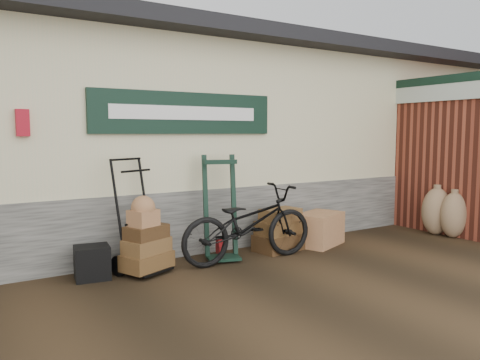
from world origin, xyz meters
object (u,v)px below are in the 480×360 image
porter_trolley (137,215)px  black_trunk (92,263)px  bicycle (249,220)px  wicker_hamper (320,229)px  suitcase_stack (279,229)px  green_barrow (221,208)px

porter_trolley → black_trunk: porter_trolley is taller
bicycle → porter_trolley: bearing=80.2°
wicker_hamper → black_trunk: bearing=177.8°
wicker_hamper → bicycle: 1.45m
suitcase_stack → black_trunk: size_ratio=1.79×
green_barrow → black_trunk: bearing=-164.5°
green_barrow → wicker_hamper: bearing=12.1°
black_trunk → bicycle: 2.01m
bicycle → black_trunk: bearing=83.5°
porter_trolley → black_trunk: bearing=156.8°
porter_trolley → wicker_hamper: 2.84m
suitcase_stack → wicker_hamper: suitcase_stack is taller
bicycle → green_barrow: bearing=42.6°
wicker_hamper → black_trunk: size_ratio=1.93×
suitcase_stack → black_trunk: (-2.63, 0.07, -0.11)m
porter_trolley → bicycle: bearing=-35.4°
porter_trolley → wicker_hamper: bearing=-25.4°
suitcase_stack → green_barrow: bearing=176.7°
porter_trolley → suitcase_stack: size_ratio=2.04×
porter_trolley → green_barrow: bearing=-23.5°
wicker_hamper → suitcase_stack: bearing=175.4°
black_trunk → bicycle: bicycle is taller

